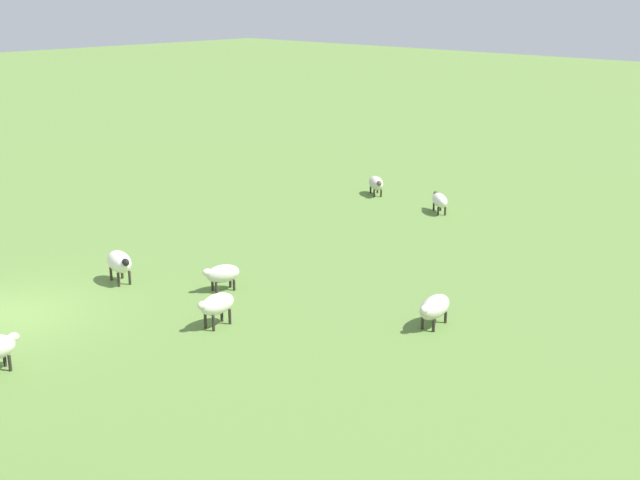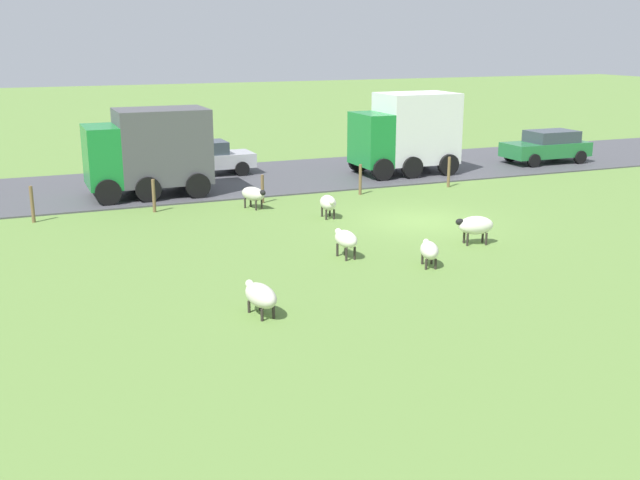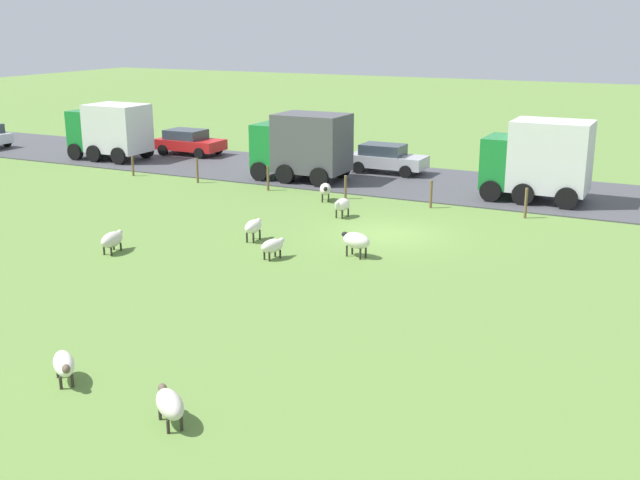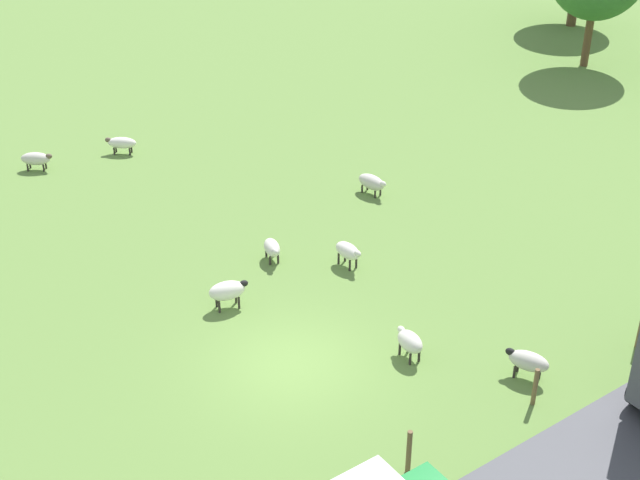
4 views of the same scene
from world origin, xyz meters
name	(u,v)px [view 4 (image 4 of 4)]	position (x,y,z in m)	size (l,w,h in m)	color
ground_plane	(292,363)	(0.00, 0.00, 0.00)	(160.00, 160.00, 0.00)	olive
sheep_0	(410,341)	(1.62, 2.70, 0.53)	(1.04, 0.61, 0.80)	silver
sheep_1	(372,182)	(-6.57, 7.85, 0.47)	(1.30, 0.71, 0.74)	beige
sheep_2	(227,291)	(-3.25, -0.06, 0.58)	(0.80, 1.23, 0.87)	silver
sheep_3	(528,361)	(4.03, 4.64, 0.54)	(1.20, 0.92, 0.80)	beige
sheep_4	(272,248)	(-4.73, 2.41, 0.46)	(1.07, 0.73, 0.70)	silver
sheep_5	(348,251)	(-3.08, 4.16, 0.55)	(1.10, 0.56, 0.80)	silver
sheep_6	(36,159)	(-15.55, -1.35, 0.46)	(1.07, 1.18, 0.71)	beige
sheep_7	(122,143)	(-15.06, 1.94, 0.46)	(1.08, 1.17, 0.69)	silver
fence_post_1	(409,452)	(4.85, -0.06, 0.61)	(0.12, 0.12, 1.22)	brown
fence_post_2	(535,387)	(4.85, 4.02, 0.54)	(0.12, 0.12, 1.08)	brown
fence_post_3	(640,329)	(4.85, 8.11, 0.60)	(0.12, 0.12, 1.20)	brown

